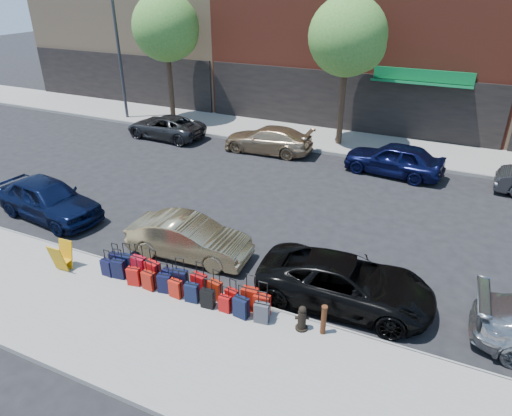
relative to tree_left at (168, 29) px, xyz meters
The scene contains 39 objects.
ground 14.72m from the tree_left, 43.94° to the right, with size 120.00×120.00×0.00m, color black.
sidewalk_near 19.54m from the tree_left, 58.36° to the right, with size 60.00×4.00×0.15m, color gray.
sidewalk_far 11.22m from the tree_left, ahead, with size 60.00×4.00×0.15m, color gray.
curb_near 17.92m from the tree_left, 54.81° to the right, with size 60.00×0.08×0.15m, color gray.
curb_far 11.31m from the tree_left, ahead, with size 60.00×0.08×0.15m, color gray.
tree_left is the anchor object (origin of this frame).
tree_center 10.50m from the tree_left, ahead, with size 3.80×3.80×7.27m.
streetlight 3.11m from the tree_left, 166.61° to the right, with size 2.59×0.18×8.00m.
suitcase_front_0 16.82m from the tree_left, 62.55° to the right, with size 0.37×0.22×0.87m.
suitcase_front_1 17.06m from the tree_left, 61.12° to the right, with size 0.44×0.28×1.01m.
suitcase_front_2 17.23m from the tree_left, 59.82° to the right, with size 0.44×0.24×1.06m.
suitcase_front_3 17.52m from the tree_left, 58.33° to the right, with size 0.47×0.31×1.05m.
suitcase_front_4 17.83m from the tree_left, 56.72° to the right, with size 0.39×0.24×0.91m.
suitcase_front_5 18.05m from the tree_left, 55.72° to the right, with size 0.47×0.29×1.06m.
suitcase_front_6 18.30m from the tree_left, 54.02° to the right, with size 0.45×0.28×1.02m.
suitcase_front_7 18.60m from the tree_left, 52.69° to the right, with size 0.41×0.28×0.92m.
suitcase_front_8 19.01m from the tree_left, 51.46° to the right, with size 0.38×0.24×0.85m.
suitcase_front_9 19.23m from the tree_left, 50.10° to the right, with size 0.46×0.28×1.07m.
suitcase_front_10 19.54m from the tree_left, 49.37° to the right, with size 0.43×0.24×1.02m.
suitcase_back_0 17.13m from the tree_left, 63.15° to the right, with size 0.36×0.21×0.84m.
suitcase_back_1 17.25m from the tree_left, 61.87° to the right, with size 0.43×0.28×0.94m.
suitcase_back_2 17.63m from the tree_left, 60.15° to the right, with size 0.41×0.28×0.89m.
suitcase_back_3 17.87m from the tree_left, 58.65° to the right, with size 0.39×0.25×0.89m.
suitcase_back_4 18.06m from the tree_left, 57.12° to the right, with size 0.42×0.30×0.92m.
suitcase_back_5 18.32m from the tree_left, 56.13° to the right, with size 0.37×0.23×0.86m.
suitcase_back_6 18.58m from the tree_left, 54.74° to the right, with size 0.40×0.26×0.90m.
suitcase_back_7 18.90m from the tree_left, 53.46° to the right, with size 0.38×0.24×0.87m.
suitcase_back_8 19.17m from the tree_left, 52.14° to the right, with size 0.32×0.18×0.76m.
suitcase_back_9 19.45m from the tree_left, 51.01° to the right, with size 0.42×0.27×0.94m.
suitcase_back_10 19.78m from the tree_left, 49.60° to the right, with size 0.40×0.26×0.90m.
fire_hydrant 20.31m from the tree_left, 46.99° to the right, with size 0.36×0.32×0.71m.
bollard 20.58m from the tree_left, 45.72° to the right, with size 0.15×0.15×0.83m.
display_rack 16.79m from the tree_left, 68.24° to the right, with size 0.51×0.56×0.89m.
car_near_0 13.54m from the tree_left, 77.54° to the right, with size 1.80×4.48×1.53m, color #0B1433.
car_near_1 16.09m from the tree_left, 54.49° to the right, with size 1.40×4.00×1.32m, color tan.
car_near_2 19.57m from the tree_left, 42.12° to the right, with size 2.21×4.79×1.33m, color black.
car_far_0 5.64m from the tree_left, 66.25° to the right, with size 2.08×4.50×1.25m, color #2F2F31.
car_far_1 9.06m from the tree_left, 18.63° to the right, with size 1.86×4.58×1.33m, color tan.
car_far_2 14.71m from the tree_left, 11.56° to the right, with size 1.76×4.38×1.49m, color #0C1037.
Camera 1 is at (6.26, -13.46, 8.14)m, focal length 32.00 mm.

